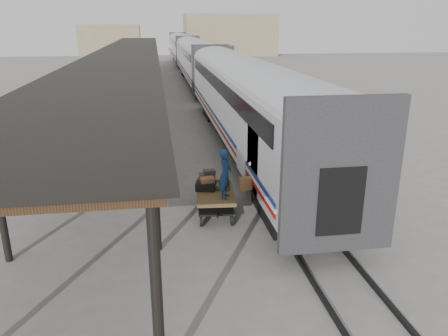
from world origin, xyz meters
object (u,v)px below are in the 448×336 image
baggage_cart (215,196)px  pedestrian (128,115)px  luggage_tug (139,105)px  porter (225,174)px

baggage_cart → pedestrian: bearing=110.1°
baggage_cart → luggage_tug: (-3.08, 18.12, -0.02)m
baggage_cart → luggage_tug: size_ratio=1.42×
porter → pedestrian: 14.30m
baggage_cart → pedestrian: pedestrian is taller
porter → pedestrian: porter is taller
baggage_cart → luggage_tug: 18.38m
luggage_tug → pedestrian: pedestrian is taller
porter → pedestrian: (-3.84, 13.75, -0.76)m
luggage_tug → pedestrian: size_ratio=0.96×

